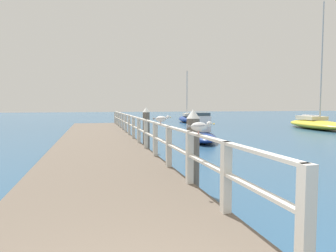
{
  "coord_description": "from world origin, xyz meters",
  "views": [
    {
      "loc": [
        -0.22,
        -1.29,
        1.89
      ],
      "look_at": [
        3.15,
        11.96,
        0.92
      ],
      "focal_mm": 31.95,
      "sensor_mm": 36.0,
      "label": 1
    }
  ],
  "objects_px": {
    "dock_piling_near": "(193,150)",
    "seagull_background": "(161,119)",
    "boat_0": "(316,124)",
    "boat_5": "(187,118)",
    "seagull_foreground": "(200,126)",
    "boat_4": "(201,132)",
    "dock_piling_far": "(146,129)"
  },
  "relations": [
    {
      "from": "dock_piling_near",
      "to": "seagull_background",
      "type": "bearing_deg",
      "value": 104.48
    },
    {
      "from": "seagull_background",
      "to": "boat_4",
      "type": "distance_m",
      "value": 8.2
    },
    {
      "from": "boat_0",
      "to": "seagull_foreground",
      "type": "bearing_deg",
      "value": 54.5
    },
    {
      "from": "boat_0",
      "to": "boat_4",
      "type": "relative_size",
      "value": 2.12
    },
    {
      "from": "seagull_foreground",
      "to": "boat_4",
      "type": "distance_m",
      "value": 10.78
    },
    {
      "from": "dock_piling_far",
      "to": "seagull_foreground",
      "type": "xyz_separation_m",
      "value": [
        -0.37,
        -7.19,
        0.63
      ]
    },
    {
      "from": "seagull_foreground",
      "to": "boat_4",
      "type": "relative_size",
      "value": 0.1
    },
    {
      "from": "seagull_background",
      "to": "boat_4",
      "type": "xyz_separation_m",
      "value": [
        3.8,
        7.19,
        -1.04
      ]
    },
    {
      "from": "dock_piling_near",
      "to": "seagull_background",
      "type": "height_order",
      "value": "dock_piling_near"
    },
    {
      "from": "seagull_background",
      "to": "boat_5",
      "type": "height_order",
      "value": "boat_5"
    },
    {
      "from": "dock_piling_near",
      "to": "boat_5",
      "type": "bearing_deg",
      "value": 72.32
    },
    {
      "from": "seagull_background",
      "to": "dock_piling_near",
      "type": "bearing_deg",
      "value": 37.35
    },
    {
      "from": "boat_0",
      "to": "boat_5",
      "type": "bearing_deg",
      "value": -48.17
    },
    {
      "from": "seagull_background",
      "to": "boat_5",
      "type": "bearing_deg",
      "value": -176.62
    },
    {
      "from": "seagull_foreground",
      "to": "boat_0",
      "type": "relative_size",
      "value": 0.05
    },
    {
      "from": "boat_0",
      "to": "boat_5",
      "type": "xyz_separation_m",
      "value": [
        -7.03,
        11.29,
        -0.02
      ]
    },
    {
      "from": "dock_piling_near",
      "to": "boat_0",
      "type": "height_order",
      "value": "boat_0"
    },
    {
      "from": "seagull_foreground",
      "to": "boat_0",
      "type": "height_order",
      "value": "boat_0"
    },
    {
      "from": "dock_piling_far",
      "to": "boat_4",
      "type": "bearing_deg",
      "value": 39.64
    },
    {
      "from": "seagull_background",
      "to": "boat_4",
      "type": "height_order",
      "value": "seagull_background"
    },
    {
      "from": "dock_piling_near",
      "to": "boat_4",
      "type": "distance_m",
      "value": 9.29
    },
    {
      "from": "dock_piling_far",
      "to": "boat_5",
      "type": "bearing_deg",
      "value": 67.49
    },
    {
      "from": "boat_0",
      "to": "dock_piling_near",
      "type": "bearing_deg",
      "value": 52.43
    },
    {
      "from": "boat_4",
      "to": "dock_piling_near",
      "type": "bearing_deg",
      "value": -98.56
    },
    {
      "from": "dock_piling_near",
      "to": "boat_5",
      "type": "xyz_separation_m",
      "value": [
        7.99,
        25.07,
        -0.5
      ]
    },
    {
      "from": "dock_piling_far",
      "to": "boat_4",
      "type": "height_order",
      "value": "dock_piling_far"
    },
    {
      "from": "boat_5",
      "to": "dock_piling_far",
      "type": "bearing_deg",
      "value": -103.07
    },
    {
      "from": "dock_piling_far",
      "to": "seagull_background",
      "type": "distance_m",
      "value": 4.41
    },
    {
      "from": "dock_piling_far",
      "to": "boat_5",
      "type": "distance_m",
      "value": 20.88
    },
    {
      "from": "boat_5",
      "to": "seagull_background",
      "type": "bearing_deg",
      "value": -100.06
    },
    {
      "from": "dock_piling_near",
      "to": "seagull_background",
      "type": "xyz_separation_m",
      "value": [
        -0.37,
        1.44,
        0.63
      ]
    },
    {
      "from": "dock_piling_near",
      "to": "dock_piling_far",
      "type": "distance_m",
      "value": 5.79
    }
  ]
}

